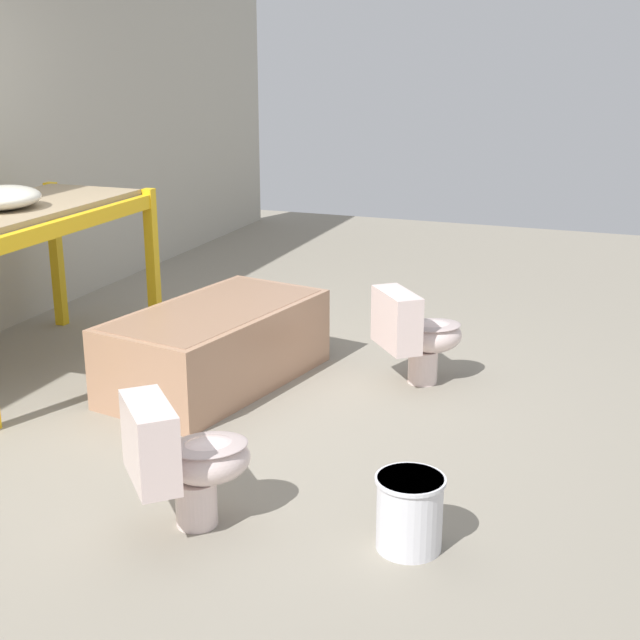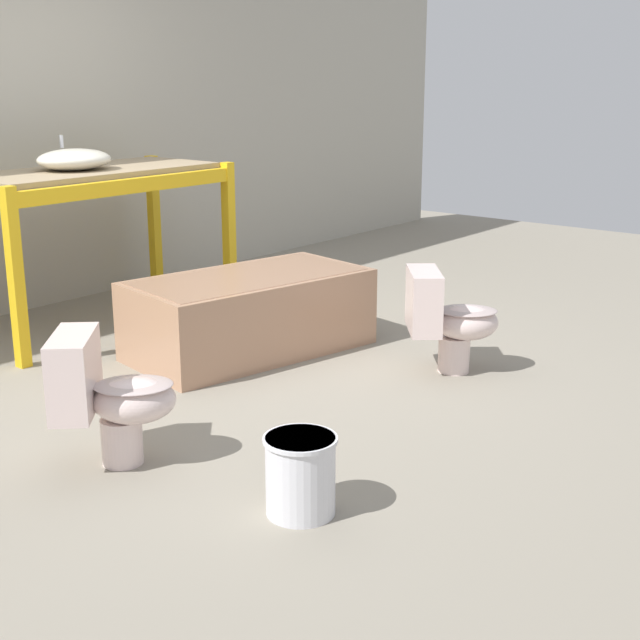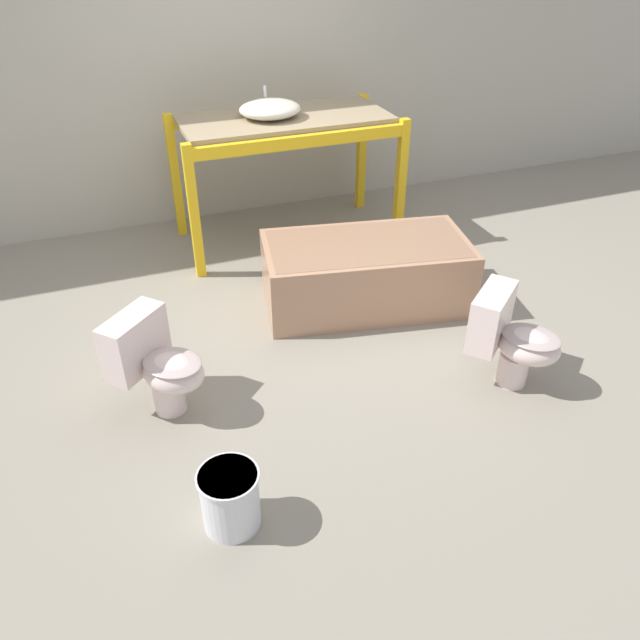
{
  "view_description": "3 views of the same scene",
  "coord_description": "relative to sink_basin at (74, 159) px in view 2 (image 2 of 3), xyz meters",
  "views": [
    {
      "loc": [
        -4.01,
        -2.42,
        1.96
      ],
      "look_at": [
        -0.01,
        -0.92,
        0.64
      ],
      "focal_mm": 50.0,
      "sensor_mm": 36.0,
      "label": 1
    },
    {
      "loc": [
        -3.27,
        -3.65,
        1.64
      ],
      "look_at": [
        0.02,
        -1.0,
        0.46
      ],
      "focal_mm": 50.0,
      "sensor_mm": 36.0,
      "label": 2
    },
    {
      "loc": [
        -1.19,
        -3.57,
        2.42
      ],
      "look_at": [
        -0.21,
        -0.98,
        0.57
      ],
      "focal_mm": 35.0,
      "sensor_mm": 36.0,
      "label": 3
    }
  ],
  "objects": [
    {
      "name": "ground_plane",
      "position": [
        -0.19,
        -1.14,
        -1.11
      ],
      "size": [
        12.0,
        12.0,
        0.0
      ],
      "primitive_type": "plane",
      "color": "gray"
    },
    {
      "name": "shelving_rack",
      "position": [
        0.12,
        -0.0,
        -0.23
      ],
      "size": [
        1.77,
        0.86,
        1.04
      ],
      "color": "yellow",
      "rests_on": "ground_plane"
    },
    {
      "name": "sink_basin",
      "position": [
        0.0,
        0.0,
        0.0
      ],
      "size": [
        0.48,
        0.43,
        0.21
      ],
      "color": "silver",
      "rests_on": "shelving_rack"
    },
    {
      "name": "bathtub_main",
      "position": [
        0.3,
        -1.22,
        -0.83
      ],
      "size": [
        1.54,
        0.98,
        0.47
      ],
      "rotation": [
        0.0,
        0.0,
        -0.19
      ],
      "color": "tan",
      "rests_on": "ground_plane"
    },
    {
      "name": "toilet_near",
      "position": [
        0.72,
        -2.33,
        -0.78
      ],
      "size": [
        0.58,
        0.6,
        0.58
      ],
      "rotation": [
        0.0,
        0.0,
        0.69
      ],
      "color": "silver",
      "rests_on": "ground_plane"
    },
    {
      "name": "toilet_far",
      "position": [
        -1.25,
        -1.85,
        -0.78
      ],
      "size": [
        0.59,
        0.6,
        0.58
      ],
      "rotation": [
        0.0,
        0.0,
        0.75
      ],
      "color": "silver",
      "rests_on": "ground_plane"
    },
    {
      "name": "bucket_white",
      "position": [
        -1.08,
        -2.78,
        -0.94
      ],
      "size": [
        0.29,
        0.29,
        0.31
      ],
      "color": "silver",
      "rests_on": "ground_plane"
    }
  ]
}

